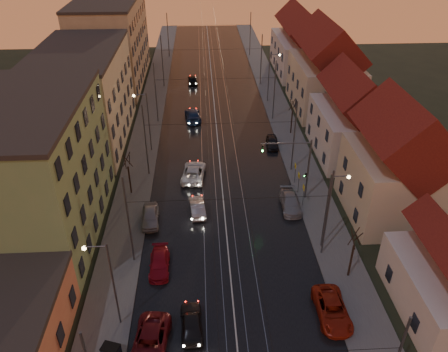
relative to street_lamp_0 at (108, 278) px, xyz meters
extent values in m
plane|color=black|center=(9.10, -2.00, -4.89)|extent=(160.00, 160.00, 0.00)
cube|color=black|center=(9.10, 38.00, -4.87)|extent=(16.00, 120.00, 0.04)
cube|color=#4C4C4C|center=(-0.90, 38.00, -4.81)|extent=(4.00, 120.00, 0.15)
cube|color=#4C4C4C|center=(19.10, 38.00, -4.81)|extent=(4.00, 120.00, 0.15)
cube|color=gray|center=(6.90, 38.00, -4.83)|extent=(0.06, 120.00, 0.03)
cube|color=gray|center=(8.33, 38.00, -4.83)|extent=(0.06, 120.00, 0.03)
cube|color=gray|center=(9.87, 38.00, -4.83)|extent=(0.06, 120.00, 0.03)
cube|color=gray|center=(11.30, 38.00, -4.83)|extent=(0.06, 120.00, 0.03)
cube|color=#69925D|center=(-8.40, 12.00, 1.61)|extent=(10.00, 18.00, 13.00)
cube|color=#B9B48F|center=(-8.40, 32.00, 1.11)|extent=(10.00, 20.00, 12.00)
cube|color=#977F61|center=(-8.40, 56.00, 2.11)|extent=(10.00, 24.00, 14.00)
cube|color=beige|center=(26.10, 13.00, -1.39)|extent=(8.50, 10.00, 7.00)
pyramid|color=#551513|center=(26.10, 13.00, 4.01)|extent=(8.67, 10.20, 3.80)
cube|color=silver|center=(26.10, 26.00, -1.89)|extent=(9.00, 12.00, 6.00)
pyramid|color=#551513|center=(26.10, 26.00, 2.71)|extent=(9.18, 12.24, 3.20)
cube|color=beige|center=(26.10, 41.00, -1.14)|extent=(9.00, 14.00, 7.50)
pyramid|color=#551513|center=(26.10, 41.00, 4.61)|extent=(9.18, 14.28, 4.00)
cube|color=silver|center=(26.10, 59.00, -1.64)|extent=(9.00, 16.00, 6.50)
pyramid|color=#551513|center=(26.10, 59.00, 3.36)|extent=(9.18, 16.32, 3.50)
cylinder|color=#595B60|center=(0.50, 7.00, -0.39)|extent=(0.16, 0.16, 9.00)
cylinder|color=#595B60|center=(17.70, 7.00, -0.39)|extent=(0.16, 0.16, 9.00)
cylinder|color=#595B60|center=(0.50, 22.00, -0.39)|extent=(0.16, 0.16, 9.00)
cylinder|color=#595B60|center=(17.70, 22.00, -0.39)|extent=(0.16, 0.16, 9.00)
cylinder|color=#595B60|center=(0.50, 37.00, -0.39)|extent=(0.16, 0.16, 9.00)
cylinder|color=#595B60|center=(17.70, 37.00, -0.39)|extent=(0.16, 0.16, 9.00)
cylinder|color=#595B60|center=(0.50, 52.00, -0.39)|extent=(0.16, 0.16, 9.00)
cylinder|color=#595B60|center=(17.70, 52.00, -0.39)|extent=(0.16, 0.16, 9.00)
cylinder|color=#595B60|center=(0.50, 70.00, -0.39)|extent=(0.16, 0.16, 9.00)
cylinder|color=#595B60|center=(17.70, 70.00, -0.39)|extent=(0.16, 0.16, 9.00)
cylinder|color=#595B60|center=(0.30, 0.00, -0.89)|extent=(0.14, 0.14, 8.00)
cylinder|color=#595B60|center=(-0.50, 0.00, 2.91)|extent=(1.60, 0.10, 0.10)
sphere|color=#FFD88C|center=(-1.22, 0.00, 2.81)|extent=(0.32, 0.32, 0.32)
cylinder|color=#595B60|center=(17.90, 8.00, -0.89)|extent=(0.14, 0.14, 8.00)
cylinder|color=#595B60|center=(18.70, 8.00, 2.91)|extent=(1.60, 0.10, 0.10)
sphere|color=#FFD88C|center=(19.42, 8.00, 2.81)|extent=(0.32, 0.32, 0.32)
cylinder|color=#595B60|center=(0.30, 28.00, -0.89)|extent=(0.14, 0.14, 8.00)
cylinder|color=#595B60|center=(-0.50, 28.00, 2.91)|extent=(1.60, 0.10, 0.10)
sphere|color=#FFD88C|center=(-1.22, 28.00, 2.81)|extent=(0.32, 0.32, 0.32)
cylinder|color=#595B60|center=(17.90, 44.00, -0.89)|extent=(0.14, 0.14, 8.00)
cylinder|color=#595B60|center=(18.70, 44.00, 2.91)|extent=(1.60, 0.10, 0.10)
sphere|color=#FFD88C|center=(19.42, 44.00, 2.81)|extent=(0.32, 0.32, 0.32)
cylinder|color=#595B60|center=(18.10, 16.00, -1.29)|extent=(0.20, 0.20, 7.20)
cylinder|color=#595B60|center=(15.50, 16.00, 2.01)|extent=(5.20, 0.14, 0.14)
imported|color=black|center=(13.10, 16.00, 1.41)|extent=(0.15, 0.18, 0.90)
sphere|color=#19FF3F|center=(13.10, 15.88, 1.26)|extent=(0.20, 0.20, 0.20)
cylinder|color=black|center=(-1.10, 18.00, -3.14)|extent=(0.18, 0.18, 3.50)
cylinder|color=black|center=(-0.86, 18.09, -0.59)|extent=(0.37, 0.92, 1.61)
cylinder|color=black|center=(-1.18, 18.23, -0.59)|extent=(0.91, 0.40, 1.61)
cylinder|color=black|center=(-1.33, 17.91, -0.59)|extent=(0.37, 0.92, 1.61)
cylinder|color=black|center=(-0.97, 17.78, -0.59)|extent=(0.84, 0.54, 1.62)
cylinder|color=black|center=(19.30, 4.00, -3.14)|extent=(0.18, 0.18, 3.50)
cylinder|color=black|center=(19.54, 4.09, -0.59)|extent=(0.37, 0.92, 1.61)
cylinder|color=black|center=(19.22, 4.23, -0.59)|extent=(0.91, 0.40, 1.61)
cylinder|color=black|center=(19.07, 3.91, -0.59)|extent=(0.37, 0.92, 1.61)
cylinder|color=black|center=(19.43, 3.78, -0.59)|extent=(0.84, 0.54, 1.62)
cylinder|color=black|center=(19.50, 32.00, -3.14)|extent=(0.18, 0.18, 3.50)
cylinder|color=black|center=(19.74, 32.09, -0.59)|extent=(0.37, 0.92, 1.61)
cylinder|color=black|center=(19.42, 32.23, -0.59)|extent=(0.91, 0.40, 1.61)
cylinder|color=black|center=(19.27, 31.91, -0.59)|extent=(0.37, 0.92, 1.61)
cylinder|color=black|center=(19.63, 31.78, -0.59)|extent=(0.84, 0.54, 1.62)
imported|color=black|center=(5.79, -0.80, -4.18)|extent=(1.92, 4.24, 1.41)
imported|color=#9F9FA4|center=(6.26, 14.05, -4.20)|extent=(1.87, 4.27, 1.36)
imported|color=silver|center=(5.89, 21.02, -4.13)|extent=(3.14, 5.72, 1.52)
imported|color=navy|center=(5.70, 37.49, -4.10)|extent=(2.73, 5.60, 1.57)
imported|color=black|center=(5.58, 53.42, -4.16)|extent=(1.82, 4.29, 1.45)
imported|color=#5A0F15|center=(2.82, -2.46, -4.14)|extent=(3.02, 5.57, 1.48)
imported|color=maroon|center=(2.90, 5.86, -4.27)|extent=(1.81, 4.29, 1.24)
imported|color=#9C9DA1|center=(1.50, 12.71, -4.16)|extent=(1.97, 4.36, 1.45)
imported|color=#9B200F|center=(16.70, -0.17, -4.18)|extent=(2.34, 5.06, 1.40)
imported|color=#959499|center=(16.14, 14.34, -4.20)|extent=(2.01, 4.78, 1.38)
imported|color=black|center=(16.31, 28.30, -4.23)|extent=(1.80, 3.92, 1.30)
camera|label=1|loc=(7.00, -23.02, 22.53)|focal=35.00mm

